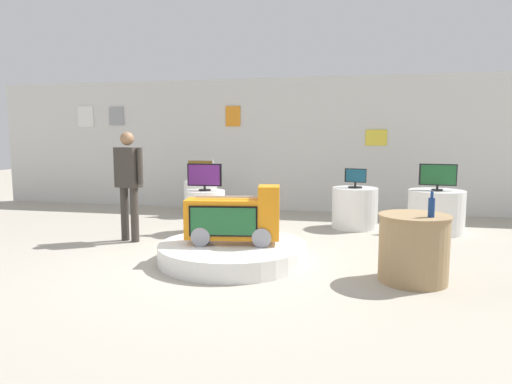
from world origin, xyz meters
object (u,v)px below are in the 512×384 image
Objects in this scene: display_pedestal_left_rear at (436,211)px; display_pedestal_far_right at (201,198)px; tv_on_center_rear at (204,176)px; display_pedestal_center_rear at (205,212)px; bottle_on_side_table at (431,207)px; side_table_round at (413,248)px; tv_on_right_rear at (355,178)px; tv_on_left_rear at (438,176)px; shopper_browsing_near_truck at (128,178)px; tv_on_far_right at (200,169)px; novelty_firetruck_tv at (234,220)px; display_pedestal_right_rear at (355,208)px; main_display_pedestal at (233,252)px.

display_pedestal_left_rear is 4.41m from display_pedestal_far_right.
display_pedestal_center_rear is at bearing 89.10° from tv_on_center_rear.
display_pedestal_center_rear is 1.00× the size of display_pedestal_far_right.
side_table_round is at bearing 139.45° from bottle_on_side_table.
tv_on_right_rear reaches higher than bottle_on_side_table.
shopper_browsing_near_truck is at bearing -160.73° from tv_on_left_rear.
tv_on_left_rear is at bearing -10.36° from display_pedestal_far_right.
tv_on_left_rear is 4.41m from tv_on_far_right.
tv_on_right_rear reaches higher than side_table_round.
tv_on_center_rear is 1.04× the size of tv_on_far_right.
novelty_firetruck_tv is at bearing -139.34° from display_pedestal_left_rear.
display_pedestal_center_rear is 1.81m from tv_on_far_right.
bottle_on_side_table is (0.75, -3.01, 0.50)m from display_pedestal_right_rear.
display_pedestal_far_right is (-1.53, 3.20, -0.18)m from novelty_firetruck_tv.
tv_on_right_rear is 0.22× the size of shopper_browsing_near_truck.
novelty_firetruck_tv is 1.35× the size of display_pedestal_left_rear.
display_pedestal_far_right is at bearing 169.64° from tv_on_left_rear.
tv_on_right_rear reaches higher than display_pedestal_center_rear.
shopper_browsing_near_truck is at bearing -97.13° from tv_on_far_right.
tv_on_far_right is 0.72× the size of side_table_round.
tv_on_right_rear reaches higher than main_display_pedestal.
main_display_pedestal is 3.62m from tv_on_far_right.
shopper_browsing_near_truck is (-4.64, -1.63, 0.61)m from display_pedestal_left_rear.
display_pedestal_center_rear is at bearing 146.57° from bottle_on_side_table.
tv_on_left_rear reaches higher than tv_on_right_rear.
display_pedestal_far_right is at bearing 169.70° from display_pedestal_left_rear.
display_pedestal_right_rear is 2.87× the size of bottle_on_side_table.
tv_on_far_right reaches higher than display_pedestal_far_right.
tv_on_center_rear is at bearing 147.00° from side_table_round.
display_pedestal_left_rear is at bearing 40.39° from main_display_pedestal.
novelty_firetruck_tv is at bearing 167.70° from bottle_on_side_table.
tv_on_right_rear is at bearing 21.07° from tv_on_center_rear.
shopper_browsing_near_truck is (-1.84, 0.78, 0.43)m from novelty_firetruck_tv.
display_pedestal_center_rear is at bearing -68.86° from tv_on_far_right.
tv_on_right_rear is 3.10m from tv_on_far_right.
novelty_firetruck_tv is 3.55m from display_pedestal_far_right.
main_display_pedestal is 2.15m from shopper_browsing_near_truck.
novelty_firetruck_tv is 2.04m from shopper_browsing_near_truck.
display_pedestal_far_right is at bearing 167.47° from display_pedestal_right_rear.
tv_on_left_rear is at bearing 12.31° from tv_on_center_rear.
tv_on_left_rear reaches higher than bottle_on_side_table.
bottle_on_side_table reaches higher than display_pedestal_far_right.
bottle_on_side_table is (2.24, -0.49, 0.31)m from novelty_firetruck_tv.
tv_on_left_rear is 0.76× the size of side_table_round.
display_pedestal_left_rear is at bearing -4.91° from tv_on_right_rear.
bottle_on_side_table is (-0.56, -2.90, 0.50)m from display_pedestal_left_rear.
tv_on_far_right reaches higher than side_table_round.
display_pedestal_left_rear is 1.56× the size of tv_on_center_rear.
tv_on_left_rear reaches higher than display_pedestal_far_right.
tv_on_left_rear is 1.01× the size of tv_on_center_rear.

